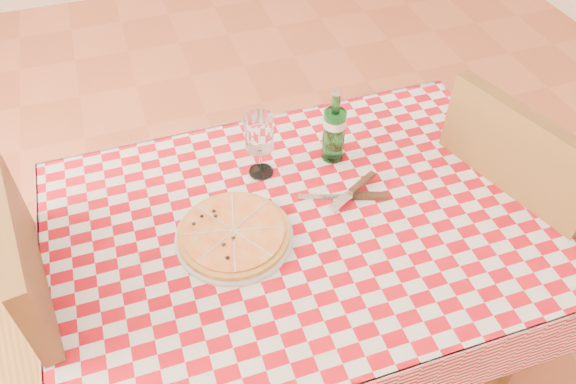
# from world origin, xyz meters

# --- Properties ---
(dining_table) EXTENTS (1.20, 0.80, 0.75)m
(dining_table) POSITION_xyz_m (0.00, 0.00, 0.66)
(dining_table) COLOR brown
(dining_table) RESTS_ON ground
(tablecloth) EXTENTS (1.30, 0.90, 0.01)m
(tablecloth) POSITION_xyz_m (0.00, 0.00, 0.75)
(tablecloth) COLOR #9C0913
(tablecloth) RESTS_ON dining_table
(chair_near) EXTENTS (0.56, 0.56, 1.00)m
(chair_near) POSITION_xyz_m (0.68, -0.02, 0.57)
(chair_near) COLOR brown
(chair_near) RESTS_ON ground
(chair_far) EXTENTS (0.52, 0.52, 1.01)m
(chair_far) POSITION_xyz_m (-0.76, 0.00, 0.58)
(chair_far) COLOR brown
(chair_far) RESTS_ON ground
(pizza_plate) EXTENTS (0.36, 0.36, 0.04)m
(pizza_plate) POSITION_xyz_m (-0.18, 0.00, 0.78)
(pizza_plate) COLOR #C48841
(pizza_plate) RESTS_ON tablecloth
(water_bottle) EXTENTS (0.07, 0.07, 0.23)m
(water_bottle) POSITION_xyz_m (0.16, 0.21, 0.87)
(water_bottle) COLOR #186123
(water_bottle) RESTS_ON tablecloth
(wine_glass) EXTENTS (0.10, 0.10, 0.20)m
(wine_glass) POSITION_xyz_m (-0.05, 0.21, 0.86)
(wine_glass) COLOR white
(wine_glass) RESTS_ON tablecloth
(cutlery) EXTENTS (0.29, 0.25, 0.03)m
(cutlery) POSITION_xyz_m (0.15, 0.04, 0.77)
(cutlery) COLOR silver
(cutlery) RESTS_ON tablecloth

